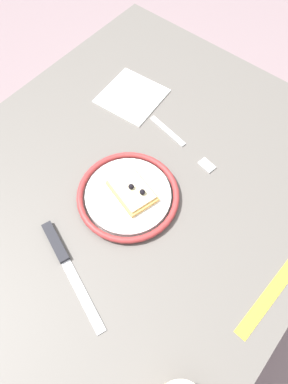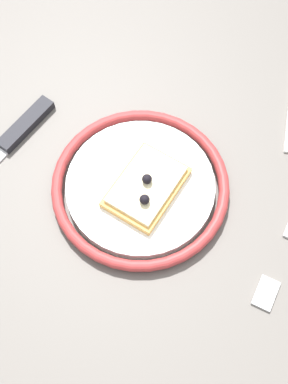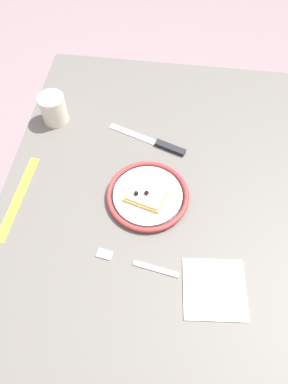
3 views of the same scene
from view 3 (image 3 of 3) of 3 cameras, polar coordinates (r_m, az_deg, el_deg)
name	(u,v)px [view 3 (image 3 of 3)]	position (r m, az deg, el deg)	size (l,w,h in m)	color
ground_plane	(150,283)	(1.64, 0.94, -14.06)	(6.00, 6.00, 0.00)	gray
dining_table	(153,210)	(1.03, 1.45, -2.80)	(1.05, 0.80, 0.74)	#5B5651
plate	(148,195)	(0.95, 0.58, -0.55)	(0.22, 0.22, 0.02)	white
pizza_slice_near	(145,195)	(0.93, 0.23, -0.54)	(0.09, 0.11, 0.03)	tan
knife	(160,144)	(1.05, 2.48, 7.52)	(0.10, 0.23, 0.01)	silver
fork	(136,263)	(0.87, -1.20, -11.10)	(0.05, 0.20, 0.00)	silver
cup	(53,109)	(1.12, -13.98, 12.51)	(0.08, 0.08, 0.09)	beige
measuring_tape	(18,198)	(1.01, -19.07, -0.83)	(0.26, 0.02, 0.00)	yellow
napkin	(214,289)	(0.87, 10.94, -14.68)	(0.14, 0.14, 0.00)	white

